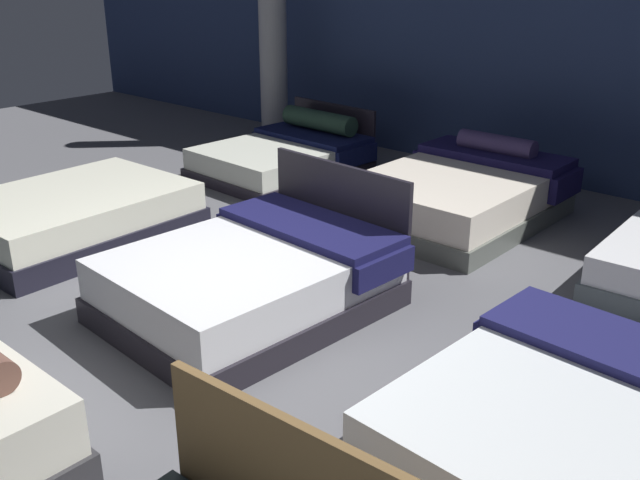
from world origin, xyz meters
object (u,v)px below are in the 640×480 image
object	(u,v)px
bed_3	(75,216)
bed_6	(287,155)
bed_7	(460,194)
bed_4	(254,278)
bed_5	(569,420)
support_pillar	(272,16)

from	to	relation	value
bed_3	bed_6	size ratio (longest dim) A/B	1.05
bed_6	bed_7	bearing A→B (deg)	1.62
bed_4	bed_5	size ratio (longest dim) A/B	1.03
bed_4	bed_6	size ratio (longest dim) A/B	1.05
bed_3	bed_6	world-z (taller)	bed_6
bed_6	bed_5	bearing A→B (deg)	-27.75
bed_4	bed_6	xyz separation A→B (m)	(-2.39, 2.81, -0.04)
bed_7	support_pillar	distance (m)	4.18
bed_3	bed_5	distance (m)	4.82
bed_4	support_pillar	world-z (taller)	support_pillar
bed_4	bed_7	xyz separation A→B (m)	(0.09, 2.78, 0.00)
bed_6	bed_4	bearing A→B (deg)	-47.29
bed_6	bed_7	xyz separation A→B (m)	(2.48, -0.03, 0.05)
bed_3	bed_5	xyz separation A→B (m)	(4.82, 0.11, -0.04)
support_pillar	bed_6	bearing A→B (deg)	-40.04
bed_6	support_pillar	distance (m)	2.26
bed_7	support_pillar	size ratio (longest dim) A/B	0.62
bed_3	bed_4	world-z (taller)	bed_4
bed_3	bed_7	distance (m)	3.78
bed_3	bed_7	world-z (taller)	bed_7
bed_6	support_pillar	size ratio (longest dim) A/B	0.57
bed_7	bed_6	bearing A→B (deg)	179.44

